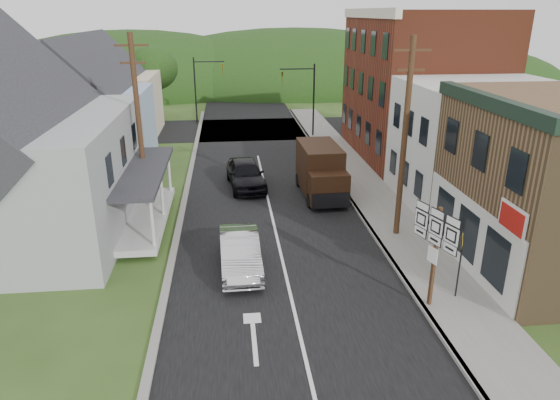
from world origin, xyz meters
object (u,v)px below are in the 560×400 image
object	(u,v)px
route_sign_cluster	(435,243)
warning_sign	(460,256)
silver_sedan	(240,253)
dark_sedan	(246,174)
delivery_van	(321,171)

from	to	relation	value
route_sign_cluster	warning_sign	size ratio (longest dim) A/B	1.44
silver_sedan	route_sign_cluster	world-z (taller)	route_sign_cluster
silver_sedan	dark_sedan	size ratio (longest dim) A/B	0.91
silver_sedan	warning_sign	xyz separation A→B (m)	(7.72, -3.17, 1.04)
warning_sign	dark_sedan	bearing A→B (deg)	138.60
route_sign_cluster	dark_sedan	bearing A→B (deg)	94.95
dark_sedan	route_sign_cluster	bearing A→B (deg)	-73.05
silver_sedan	dark_sedan	world-z (taller)	dark_sedan
delivery_van	dark_sedan	bearing A→B (deg)	153.81
delivery_van	route_sign_cluster	distance (m)	12.01
warning_sign	route_sign_cluster	bearing A→B (deg)	-140.02
silver_sedan	delivery_van	size ratio (longest dim) A/B	0.87
route_sign_cluster	delivery_van	bearing A→B (deg)	79.99
silver_sedan	route_sign_cluster	size ratio (longest dim) A/B	1.22
delivery_van	route_sign_cluster	size ratio (longest dim) A/B	1.41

